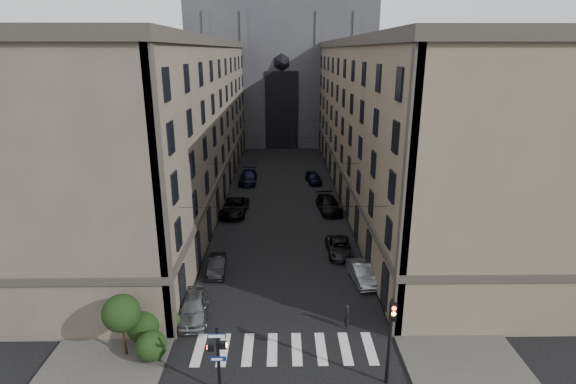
{
  "coord_description": "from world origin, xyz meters",
  "views": [
    {
      "loc": [
        -0.15,
        -18.37,
        17.53
      ],
      "look_at": [
        0.3,
        10.77,
        8.3
      ],
      "focal_mm": 28.0,
      "sensor_mm": 36.0,
      "label": 1
    }
  ],
  "objects_px": {
    "gothic_tower": "(281,49)",
    "car_right_far": "(314,177)",
    "pedestrian_signal_left": "(218,354)",
    "car_left_near": "(193,307)",
    "car_right_midfar": "(329,204)",
    "car_left_far": "(248,177)",
    "traffic_light_right": "(391,332)",
    "car_left_midfar": "(235,207)",
    "pedestrian": "(347,316)",
    "car_right_near": "(362,273)",
    "car_right_midnear": "(339,247)",
    "car_left_midnear": "(217,265)"
  },
  "relations": [
    {
      "from": "car_left_far",
      "to": "pedestrian",
      "type": "height_order",
      "value": "pedestrian"
    },
    {
      "from": "car_left_midnear",
      "to": "car_right_midfar",
      "type": "distance_m",
      "value": 18.11
    },
    {
      "from": "car_left_near",
      "to": "car_left_midfar",
      "type": "relative_size",
      "value": 0.83
    },
    {
      "from": "car_left_midnear",
      "to": "car_right_midfar",
      "type": "bearing_deg",
      "value": 49.86
    },
    {
      "from": "car_left_far",
      "to": "car_right_midfar",
      "type": "height_order",
      "value": "car_left_far"
    },
    {
      "from": "pedestrian_signal_left",
      "to": "car_left_midfar",
      "type": "height_order",
      "value": "pedestrian_signal_left"
    },
    {
      "from": "pedestrian_signal_left",
      "to": "pedestrian",
      "type": "distance_m",
      "value": 9.63
    },
    {
      "from": "traffic_light_right",
      "to": "car_left_midfar",
      "type": "height_order",
      "value": "traffic_light_right"
    },
    {
      "from": "car_left_midfar",
      "to": "car_left_midnear",
      "type": "bearing_deg",
      "value": -86.95
    },
    {
      "from": "car_right_midfar",
      "to": "car_right_far",
      "type": "height_order",
      "value": "car_right_midfar"
    },
    {
      "from": "car_right_near",
      "to": "car_right_far",
      "type": "distance_m",
      "value": 27.91
    },
    {
      "from": "car_right_far",
      "to": "gothic_tower",
      "type": "bearing_deg",
      "value": 89.93
    },
    {
      "from": "pedestrian_signal_left",
      "to": "car_right_far",
      "type": "xyz_separation_m",
      "value": [
        7.83,
        39.74,
        -1.56
      ]
    },
    {
      "from": "pedestrian_signal_left",
      "to": "car_left_near",
      "type": "height_order",
      "value": "pedestrian_signal_left"
    },
    {
      "from": "car_left_midfar",
      "to": "car_right_far",
      "type": "relative_size",
      "value": 1.3
    },
    {
      "from": "pedestrian_signal_left",
      "to": "car_left_near",
      "type": "distance_m",
      "value": 7.66
    },
    {
      "from": "pedestrian_signal_left",
      "to": "car_right_far",
      "type": "relative_size",
      "value": 0.9
    },
    {
      "from": "car_left_midnear",
      "to": "car_right_midnear",
      "type": "xyz_separation_m",
      "value": [
        10.53,
        3.33,
        -0.0
      ]
    },
    {
      "from": "car_right_midfar",
      "to": "pedestrian",
      "type": "xyz_separation_m",
      "value": [
        -1.11,
        -22.49,
        0.04
      ]
    },
    {
      "from": "car_right_midnear",
      "to": "car_right_near",
      "type": "bearing_deg",
      "value": -77.48
    },
    {
      "from": "traffic_light_right",
      "to": "car_left_near",
      "type": "distance_m",
      "value": 13.74
    },
    {
      "from": "car_right_far",
      "to": "car_left_far",
      "type": "bearing_deg",
      "value": 172.11
    },
    {
      "from": "car_left_near",
      "to": "car_right_midnear",
      "type": "distance_m",
      "value": 14.96
    },
    {
      "from": "car_right_near",
      "to": "traffic_light_right",
      "type": "bearing_deg",
      "value": -100.49
    },
    {
      "from": "car_left_midnear",
      "to": "car_right_far",
      "type": "xyz_separation_m",
      "value": [
        9.81,
        26.16,
        0.11
      ]
    },
    {
      "from": "car_left_far",
      "to": "car_right_far",
      "type": "distance_m",
      "value": 9.04
    },
    {
      "from": "traffic_light_right",
      "to": "car_right_far",
      "type": "distance_m",
      "value": 39.42
    },
    {
      "from": "gothic_tower",
      "to": "car_right_near",
      "type": "height_order",
      "value": "gothic_tower"
    },
    {
      "from": "gothic_tower",
      "to": "car_right_far",
      "type": "height_order",
      "value": "gothic_tower"
    },
    {
      "from": "car_left_far",
      "to": "traffic_light_right",
      "type": "bearing_deg",
      "value": -75.03
    },
    {
      "from": "gothic_tower",
      "to": "car_left_far",
      "type": "distance_m",
      "value": 37.97
    },
    {
      "from": "pedestrian_signal_left",
      "to": "gothic_tower",
      "type": "bearing_deg",
      "value": 87.26
    },
    {
      "from": "gothic_tower",
      "to": "pedestrian_signal_left",
      "type": "bearing_deg",
      "value": -92.74
    },
    {
      "from": "pedestrian_signal_left",
      "to": "traffic_light_right",
      "type": "height_order",
      "value": "traffic_light_right"
    },
    {
      "from": "car_right_midnear",
      "to": "pedestrian",
      "type": "height_order",
      "value": "pedestrian"
    },
    {
      "from": "traffic_light_right",
      "to": "pedestrian",
      "type": "relative_size",
      "value": 3.03
    },
    {
      "from": "car_right_midfar",
      "to": "traffic_light_right",
      "type": "bearing_deg",
      "value": -95.71
    },
    {
      "from": "traffic_light_right",
      "to": "car_right_near",
      "type": "xyz_separation_m",
      "value": [
        0.6,
        11.47,
        -2.58
      ]
    },
    {
      "from": "car_left_midnear",
      "to": "car_left_midfar",
      "type": "xyz_separation_m",
      "value": [
        0.12,
        13.8,
        0.15
      ]
    },
    {
      "from": "car_left_far",
      "to": "car_right_near",
      "type": "bearing_deg",
      "value": -68.35
    },
    {
      "from": "car_left_midnear",
      "to": "car_right_midfar",
      "type": "height_order",
      "value": "car_right_midfar"
    },
    {
      "from": "car_left_near",
      "to": "car_left_midnear",
      "type": "xyz_separation_m",
      "value": [
        0.71,
        6.55,
        -0.16
      ]
    },
    {
      "from": "gothic_tower",
      "to": "traffic_light_right",
      "type": "bearing_deg",
      "value": -85.62
    },
    {
      "from": "car_right_far",
      "to": "pedestrian",
      "type": "height_order",
      "value": "pedestrian"
    },
    {
      "from": "car_right_midnear",
      "to": "pedestrian_signal_left",
      "type": "bearing_deg",
      "value": -117.4
    },
    {
      "from": "car_right_midfar",
      "to": "gothic_tower",
      "type": "bearing_deg",
      "value": 90.14
    },
    {
      "from": "traffic_light_right",
      "to": "car_right_midfar",
      "type": "distance_m",
      "value": 27.85
    },
    {
      "from": "car_right_near",
      "to": "car_right_far",
      "type": "bearing_deg",
      "value": 86.37
    },
    {
      "from": "car_right_midfar",
      "to": "car_left_far",
      "type": "bearing_deg",
      "value": 124.07
    },
    {
      "from": "car_right_midfar",
      "to": "pedestrian",
      "type": "distance_m",
      "value": 22.52
    }
  ]
}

